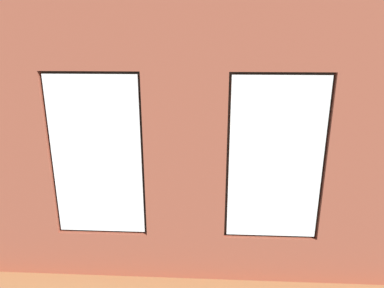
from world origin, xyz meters
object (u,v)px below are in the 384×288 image
(coffee_table, at_px, (189,158))
(candle_jar, at_px, (205,151))
(remote_gray, at_px, (170,156))
(potted_plant_mid_room_small, at_px, (249,156))
(couch_left, at_px, (332,183))
(potted_plant_between_couches, at_px, (269,196))
(potted_plant_by_left_couch, at_px, (293,154))
(papasan_chair, at_px, (193,133))
(cup_ceramic, at_px, (193,155))
(media_console, at_px, (64,163))
(tv_flatscreen, at_px, (61,136))
(couch_by_window, at_px, (171,224))
(potted_plant_beside_window_right, at_px, (25,200))
(table_plant_small, at_px, (189,150))
(potted_plant_near_tv, at_px, (68,166))
(potted_plant_foreground_right, at_px, (104,126))
(remote_black, at_px, (181,153))

(coffee_table, height_order, candle_jar, candle_jar)
(remote_gray, xyz_separation_m, potted_plant_mid_room_small, (-1.74, -0.22, -0.05))
(couch_left, bearing_deg, potted_plant_between_couches, -40.77)
(potted_plant_by_left_couch, bearing_deg, papasan_chair, -34.70)
(cup_ceramic, bearing_deg, potted_plant_between_couches, 114.50)
(couch_left, height_order, media_console, couch_left)
(tv_flatscreen, bearing_deg, potted_plant_by_left_couch, -175.17)
(media_console, height_order, potted_plant_by_left_couch, potted_plant_by_left_couch)
(tv_flatscreen, bearing_deg, couch_by_window, 136.02)
(coffee_table, bearing_deg, potted_plant_between_couches, 115.37)
(remote_gray, relative_size, tv_flatscreen, 0.18)
(remote_gray, bearing_deg, potted_plant_beside_window_right, 105.37)
(cup_ceramic, xyz_separation_m, potted_plant_by_left_couch, (-2.20, -0.30, -0.04))
(table_plant_small, height_order, potted_plant_near_tv, potted_plant_near_tv)
(couch_left, xyz_separation_m, potted_plant_by_left_couch, (0.40, -1.37, 0.10))
(cup_ceramic, bearing_deg, couch_left, 157.70)
(table_plant_small, xyz_separation_m, potted_plant_between_couches, (-1.28, 2.70, 0.22))
(couch_by_window, bearing_deg, potted_plant_mid_room_small, -116.40)
(couch_by_window, distance_m, candle_jar, 2.91)
(papasan_chair, bearing_deg, couch_left, 132.27)
(candle_jar, height_order, tv_flatscreen, tv_flatscreen)
(couch_by_window, relative_size, potted_plant_mid_room_small, 3.30)
(table_plant_small, relative_size, potted_plant_between_couches, 0.20)
(remote_gray, bearing_deg, papasan_chair, -55.37)
(couch_by_window, relative_size, coffee_table, 1.38)
(potted_plant_beside_window_right, bearing_deg, potted_plant_foreground_right, -86.49)
(papasan_chair, distance_m, potted_plant_by_left_couch, 2.77)
(candle_jar, xyz_separation_m, tv_flatscreen, (3.06, 0.35, 0.40))
(candle_jar, relative_size, table_plant_small, 0.50)
(couch_by_window, relative_size, couch_left, 0.98)
(remote_black, height_order, papasan_chair, papasan_chair)
(couch_by_window, bearing_deg, couch_left, -150.39)
(potted_plant_near_tv, relative_size, potted_plant_foreground_right, 0.83)
(papasan_chair, bearing_deg, potted_plant_near_tv, 54.59)
(potted_plant_near_tv, bearing_deg, potted_plant_between_couches, 157.49)
(media_console, xyz_separation_m, potted_plant_beside_window_right, (-0.59, 2.63, 0.45))
(potted_plant_near_tv, distance_m, potted_plant_mid_room_small, 3.76)
(table_plant_small, bearing_deg, potted_plant_beside_window_right, 53.70)
(cup_ceramic, distance_m, table_plant_small, 0.17)
(candle_jar, bearing_deg, potted_plant_between_couches, 108.00)
(potted_plant_by_left_couch, bearing_deg, cup_ceramic, 7.83)
(coffee_table, height_order, potted_plant_near_tv, potted_plant_near_tv)
(cup_ceramic, relative_size, table_plant_small, 0.36)
(potted_plant_foreground_right, relative_size, potted_plant_mid_room_small, 2.57)
(couch_by_window, xyz_separation_m, potted_plant_near_tv, (2.07, -1.47, 0.29))
(coffee_table, xyz_separation_m, cup_ceramic, (-0.10, 0.11, 0.10))
(tv_flatscreen, height_order, potted_plant_foreground_right, potted_plant_foreground_right)
(tv_flatscreen, height_order, potted_plant_by_left_couch, tv_flatscreen)
(coffee_table, height_order, cup_ceramic, cup_ceramic)
(candle_jar, height_order, table_plant_small, table_plant_small)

